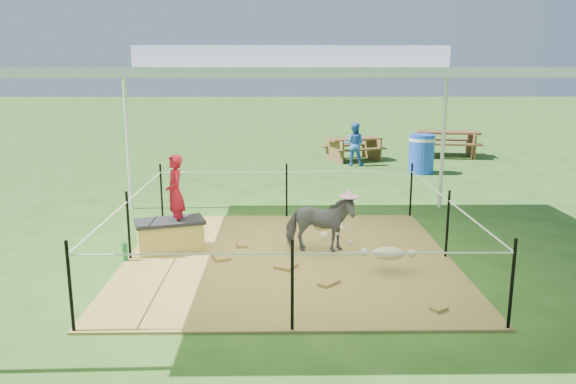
{
  "coord_description": "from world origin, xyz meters",
  "views": [
    {
      "loc": [
        -0.12,
        -7.61,
        2.68
      ],
      "look_at": [
        0.0,
        0.6,
        0.85
      ],
      "focal_mm": 35.0,
      "sensor_mm": 36.0,
      "label": 1
    }
  ],
  "objects_px": {
    "distant_person": "(354,144)",
    "picnic_table_far": "(447,144)",
    "green_bottle": "(125,252)",
    "picnic_table_near": "(353,149)",
    "straw_bale": "(170,237)",
    "foal": "(388,251)",
    "pony": "(320,224)",
    "woman": "(175,186)",
    "trash_barrel": "(421,154)"
  },
  "relations": [
    {
      "from": "pony",
      "to": "picnic_table_near",
      "type": "relative_size",
      "value": 0.64
    },
    {
      "from": "woman",
      "to": "trash_barrel",
      "type": "bearing_deg",
      "value": 122.25
    },
    {
      "from": "trash_barrel",
      "to": "picnic_table_near",
      "type": "height_order",
      "value": "trash_barrel"
    },
    {
      "from": "woman",
      "to": "distant_person",
      "type": "distance_m",
      "value": 8.29
    },
    {
      "from": "straw_bale",
      "to": "picnic_table_near",
      "type": "bearing_deg",
      "value": 65.68
    },
    {
      "from": "pony",
      "to": "picnic_table_near",
      "type": "xyz_separation_m",
      "value": [
        1.59,
        8.5,
        -0.13
      ]
    },
    {
      "from": "green_bottle",
      "to": "trash_barrel",
      "type": "xyz_separation_m",
      "value": [
        5.82,
        6.72,
        0.34
      ]
    },
    {
      "from": "straw_bale",
      "to": "picnic_table_near",
      "type": "distance_m",
      "value": 9.2
    },
    {
      "from": "green_bottle",
      "to": "trash_barrel",
      "type": "height_order",
      "value": "trash_barrel"
    },
    {
      "from": "green_bottle",
      "to": "picnic_table_near",
      "type": "distance_m",
      "value": 9.84
    },
    {
      "from": "woman",
      "to": "pony",
      "type": "bearing_deg",
      "value": 68.63
    },
    {
      "from": "woman",
      "to": "trash_barrel",
      "type": "distance_m",
      "value": 8.14
    },
    {
      "from": "pony",
      "to": "foal",
      "type": "relative_size",
      "value": 0.98
    },
    {
      "from": "straw_bale",
      "to": "trash_barrel",
      "type": "distance_m",
      "value": 8.19
    },
    {
      "from": "picnic_table_far",
      "to": "distant_person",
      "type": "bearing_deg",
      "value": -144.54
    },
    {
      "from": "foal",
      "to": "picnic_table_near",
      "type": "height_order",
      "value": "picnic_table_near"
    },
    {
      "from": "picnic_table_near",
      "to": "distant_person",
      "type": "height_order",
      "value": "distant_person"
    },
    {
      "from": "green_bottle",
      "to": "picnic_table_far",
      "type": "relative_size",
      "value": 0.14
    },
    {
      "from": "straw_bale",
      "to": "woman",
      "type": "relative_size",
      "value": 0.83
    },
    {
      "from": "foal",
      "to": "picnic_table_far",
      "type": "height_order",
      "value": "picnic_table_far"
    },
    {
      "from": "woman",
      "to": "distant_person",
      "type": "bearing_deg",
      "value": 136.11
    },
    {
      "from": "foal",
      "to": "picnic_table_near",
      "type": "relative_size",
      "value": 0.65
    },
    {
      "from": "pony",
      "to": "distant_person",
      "type": "xyz_separation_m",
      "value": [
        1.48,
        7.58,
        0.14
      ]
    },
    {
      "from": "trash_barrel",
      "to": "picnic_table_far",
      "type": "distance_m",
      "value": 3.18
    },
    {
      "from": "foal",
      "to": "trash_barrel",
      "type": "height_order",
      "value": "trash_barrel"
    },
    {
      "from": "picnic_table_far",
      "to": "woman",
      "type": "bearing_deg",
      "value": -118.37
    },
    {
      "from": "green_bottle",
      "to": "foal",
      "type": "bearing_deg",
      "value": -7.83
    },
    {
      "from": "pony",
      "to": "picnic_table_far",
      "type": "height_order",
      "value": "pony"
    },
    {
      "from": "picnic_table_near",
      "to": "distant_person",
      "type": "relative_size",
      "value": 1.32
    },
    {
      "from": "trash_barrel",
      "to": "foal",
      "type": "bearing_deg",
      "value": -107.11
    },
    {
      "from": "straw_bale",
      "to": "woman",
      "type": "height_order",
      "value": "woman"
    },
    {
      "from": "straw_bale",
      "to": "green_bottle",
      "type": "xyz_separation_m",
      "value": [
        -0.55,
        -0.45,
        -0.08
      ]
    },
    {
      "from": "woman",
      "to": "distant_person",
      "type": "relative_size",
      "value": 0.94
    },
    {
      "from": "trash_barrel",
      "to": "distant_person",
      "type": "bearing_deg",
      "value": 142.88
    },
    {
      "from": "trash_barrel",
      "to": "distant_person",
      "type": "relative_size",
      "value": 0.84
    },
    {
      "from": "woman",
      "to": "straw_bale",
      "type": "bearing_deg",
      "value": -108.26
    },
    {
      "from": "pony",
      "to": "straw_bale",
      "type": "bearing_deg",
      "value": 92.8
    },
    {
      "from": "straw_bale",
      "to": "foal",
      "type": "bearing_deg",
      "value": -17.22
    },
    {
      "from": "straw_bale",
      "to": "pony",
      "type": "distance_m",
      "value": 2.21
    },
    {
      "from": "straw_bale",
      "to": "distant_person",
      "type": "relative_size",
      "value": 0.78
    },
    {
      "from": "distant_person",
      "to": "picnic_table_far",
      "type": "bearing_deg",
      "value": -138.99
    },
    {
      "from": "green_bottle",
      "to": "picnic_table_far",
      "type": "bearing_deg",
      "value": 52.49
    },
    {
      "from": "pony",
      "to": "foal",
      "type": "height_order",
      "value": "pony"
    },
    {
      "from": "green_bottle",
      "to": "distant_person",
      "type": "height_order",
      "value": "distant_person"
    },
    {
      "from": "straw_bale",
      "to": "distant_person",
      "type": "xyz_separation_m",
      "value": [
        3.68,
        7.47,
        0.36
      ]
    },
    {
      "from": "green_bottle",
      "to": "trash_barrel",
      "type": "relative_size",
      "value": 0.26
    },
    {
      "from": "green_bottle",
      "to": "picnic_table_far",
      "type": "height_order",
      "value": "picnic_table_far"
    },
    {
      "from": "pony",
      "to": "distant_person",
      "type": "bearing_deg",
      "value": -5.3
    },
    {
      "from": "trash_barrel",
      "to": "picnic_table_far",
      "type": "relative_size",
      "value": 0.54
    },
    {
      "from": "picnic_table_far",
      "to": "trash_barrel",
      "type": "bearing_deg",
      "value": -110.12
    }
  ]
}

